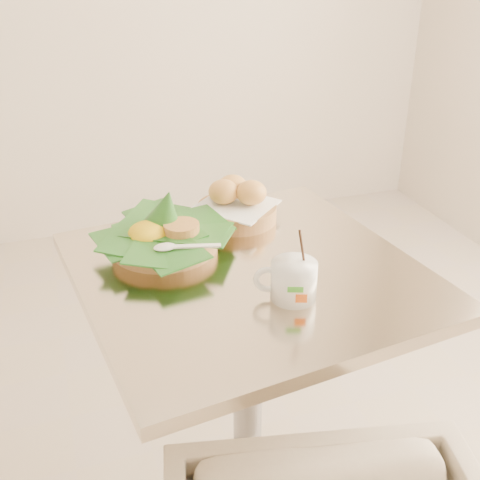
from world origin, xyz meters
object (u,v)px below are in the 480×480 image
object	(u,v)px
coffee_mug	(292,280)
bread_basket	(236,204)
rice_basket	(164,232)
cafe_table	(248,351)

from	to	relation	value
coffee_mug	bread_basket	bearing A→B (deg)	88.76
rice_basket	coffee_mug	size ratio (longest dim) A/B	1.93
rice_basket	coffee_mug	bearing A→B (deg)	-55.33
cafe_table	bread_basket	distance (m)	0.36
cafe_table	rice_basket	world-z (taller)	rice_basket
bread_basket	cafe_table	bearing A→B (deg)	-101.93
cafe_table	rice_basket	xyz separation A→B (m)	(-0.15, 0.15, 0.26)
bread_basket	coffee_mug	size ratio (longest dim) A/B	1.52
cafe_table	rice_basket	distance (m)	0.34
bread_basket	coffee_mug	xyz separation A→B (m)	(-0.01, -0.38, 0.00)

